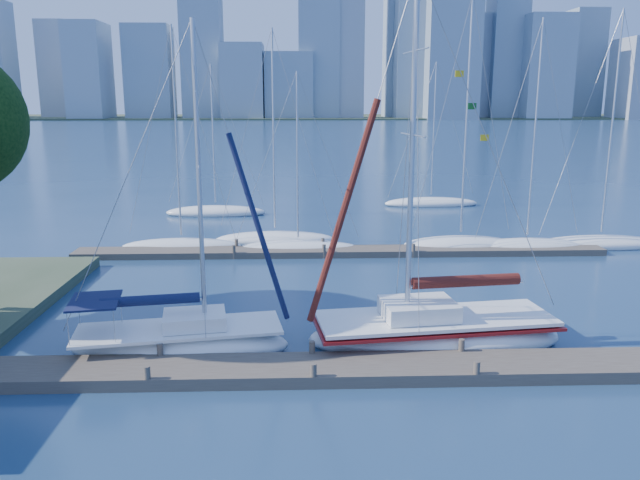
{
  "coord_description": "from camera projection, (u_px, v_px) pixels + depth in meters",
  "views": [
    {
      "loc": [
        -0.43,
        -18.45,
        8.56
      ],
      "look_at": [
        0.37,
        4.0,
        3.54
      ],
      "focal_mm": 35.0,
      "sensor_mm": 36.0,
      "label": 1
    }
  ],
  "objects": [
    {
      "name": "bg_boat_2",
      "position": [
        298.0,
        248.0,
        36.25
      ],
      "size": [
        7.26,
        2.5,
        10.47
      ],
      "rotation": [
        0.0,
        0.0,
        0.09
      ],
      "color": "white",
      "rests_on": "ground"
    },
    {
      "name": "bg_boat_6",
      "position": [
        216.0,
        212.0,
        47.89
      ],
      "size": [
        7.9,
        3.75,
        11.57
      ],
      "rotation": [
        0.0,
        0.0,
        -0.22
      ],
      "color": "white",
      "rests_on": "ground"
    },
    {
      "name": "sailboat_navy",
      "position": [
        179.0,
        326.0,
        21.58
      ],
      "size": [
        7.85,
        3.66,
        11.65
      ],
      "rotation": [
        0.0,
        0.0,
        0.16
      ],
      "color": "white",
      "rests_on": "ground"
    },
    {
      "name": "ground",
      "position": [
        313.0,
        376.0,
        19.88
      ],
      "size": [
        700.0,
        700.0,
        0.0
      ],
      "primitive_type": "plane",
      "color": "navy",
      "rests_on": "ground"
    },
    {
      "name": "bg_boat_4",
      "position": [
        527.0,
        246.0,
        36.59
      ],
      "size": [
        7.15,
        3.62,
        13.33
      ],
      "rotation": [
        0.0,
        0.0,
        0.24
      ],
      "color": "white",
      "rests_on": "ground"
    },
    {
      "name": "bg_boat_5",
      "position": [
        600.0,
        243.0,
        37.31
      ],
      "size": [
        8.05,
        2.82,
        13.92
      ],
      "rotation": [
        0.0,
        0.0,
        0.09
      ],
      "color": "white",
      "rests_on": "ground"
    },
    {
      "name": "far_dock",
      "position": [
        341.0,
        251.0,
        35.52
      ],
      "size": [
        30.0,
        1.8,
        0.36
      ],
      "primitive_type": "cube",
      "color": "#473D34",
      "rests_on": "ground"
    },
    {
      "name": "sailboat_maroon",
      "position": [
        435.0,
        318.0,
        22.21
      ],
      "size": [
        9.33,
        4.03,
        13.34
      ],
      "rotation": [
        0.0,
        0.0,
        0.12
      ],
      "color": "white",
      "rests_on": "ground"
    },
    {
      "name": "skyline",
      "position": [
        333.0,
        47.0,
        296.45
      ],
      "size": [
        502.29,
        51.31,
        99.63
      ],
      "color": "#8192A7",
      "rests_on": "ground"
    },
    {
      "name": "near_dock",
      "position": [
        313.0,
        370.0,
        19.84
      ],
      "size": [
        26.0,
        2.0,
        0.4
      ],
      "primitive_type": "cube",
      "color": "#473D34",
      "rests_on": "ground"
    },
    {
      "name": "bg_boat_3",
      "position": [
        460.0,
        244.0,
        36.78
      ],
      "size": [
        7.24,
        4.51,
        14.65
      ],
      "rotation": [
        0.0,
        0.0,
        0.34
      ],
      "color": "white",
      "rests_on": "ground"
    },
    {
      "name": "bg_boat_1",
      "position": [
        275.0,
        239.0,
        38.46
      ],
      "size": [
        7.66,
        4.52,
        13.01
      ],
      "rotation": [
        0.0,
        0.0,
        -0.35
      ],
      "color": "white",
      "rests_on": "ground"
    },
    {
      "name": "bg_boat_0",
      "position": [
        182.0,
        245.0,
        36.72
      ],
      "size": [
        7.27,
        4.18,
        12.99
      ],
      "rotation": [
        0.0,
        0.0,
        -0.34
      ],
      "color": "white",
      "rests_on": "ground"
    },
    {
      "name": "far_shore",
      "position": [
        298.0,
        117.0,
        331.98
      ],
      "size": [
        800.0,
        100.0,
        1.5
      ],
      "primitive_type": "cube",
      "color": "#38472D",
      "rests_on": "ground"
    },
    {
      "name": "bg_boat_7",
      "position": [
        431.0,
        203.0,
        52.16
      ],
      "size": [
        8.06,
        3.9,
        11.95
      ],
      "rotation": [
        0.0,
        0.0,
        0.24
      ],
      "color": "white",
      "rests_on": "ground"
    }
  ]
}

